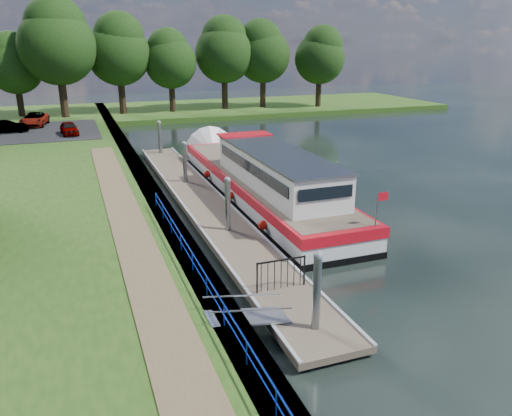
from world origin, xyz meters
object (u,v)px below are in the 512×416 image
object	(u,v)px
car_a	(69,128)
car_b	(7,127)
pontoon	(204,206)
car_d	(34,119)
barge	(257,178)

from	to	relation	value
car_a	car_b	xyz separation A→B (m)	(-5.24, 2.78, -0.00)
pontoon	car_a	bearing A→B (deg)	106.70
car_a	car_d	xyz separation A→B (m)	(-3.14, 6.33, 0.07)
car_a	car_b	distance (m)	5.94
car_b	car_d	world-z (taller)	car_d
pontoon	car_a	xyz separation A→B (m)	(-6.61, 22.05, 1.22)
car_a	pontoon	bearing A→B (deg)	-79.53
pontoon	car_d	xyz separation A→B (m)	(-9.75, 28.38, 1.29)
car_d	car_b	bearing A→B (deg)	-111.69
car_b	pontoon	bearing A→B (deg)	-163.81
barge	car_d	world-z (taller)	barge
barge	car_a	world-z (taller)	barge
pontoon	car_d	distance (m)	30.04
pontoon	car_a	distance (m)	23.06
car_a	car_b	world-z (taller)	car_a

